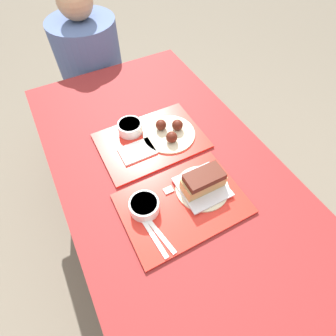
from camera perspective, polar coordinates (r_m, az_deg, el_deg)
ground_plane at (r=1.72m, az=0.04°, el=-14.26°), size 12.00×12.00×0.00m
picnic_table at (r=1.16m, az=0.05°, el=-2.50°), size 0.87×1.59×0.72m
picnic_bench_far at (r=2.03m, az=-13.96°, el=14.65°), size 0.83×0.28×0.43m
tray_near at (r=0.99m, az=3.22°, el=-7.74°), size 0.46×0.32×0.01m
tray_far at (r=1.17m, az=-3.62°, el=5.95°), size 0.46×0.32×0.01m
bowl_coleslaw_near at (r=0.95m, az=-5.19°, el=-8.17°), size 0.11×0.11×0.05m
brisket_sandwich_plate at (r=0.99m, az=7.62°, el=-3.35°), size 0.21×0.21×0.09m
plastic_fork_near at (r=0.92m, az=-3.11°, el=-14.76°), size 0.03×0.17×0.00m
plastic_knife_near at (r=0.93m, az=-1.85°, el=-14.18°), size 0.05×0.17×0.00m
condiment_packet at (r=1.00m, az=0.09°, el=-4.85°), size 0.04×0.03×0.01m
bowl_coleslaw_far at (r=1.19m, az=-8.28°, el=8.82°), size 0.11×0.11×0.05m
wings_plate_far at (r=1.18m, az=0.32°, el=7.92°), size 0.24×0.24×0.06m
napkin_far at (r=1.12m, az=-6.72°, el=3.67°), size 0.14×0.10×0.01m
person_seated_across at (r=1.84m, az=-16.87°, el=22.45°), size 0.39×0.39×0.67m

